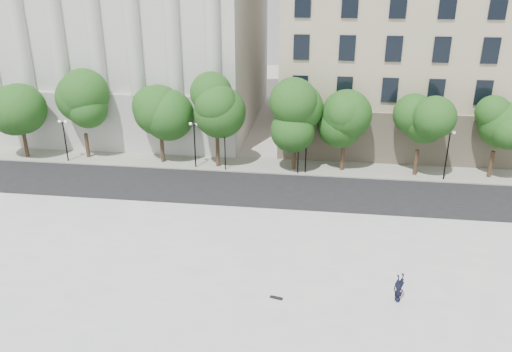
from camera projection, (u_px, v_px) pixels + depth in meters
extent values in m
plane|color=#AFACA5|center=(187.00, 335.00, 24.86)|extent=(160.00, 160.00, 0.00)
cube|color=silver|center=(201.00, 296.00, 27.53)|extent=(44.00, 22.00, 0.45)
cube|color=black|center=(244.00, 191.00, 41.39)|extent=(60.00, 8.00, 0.02)
cube|color=#A9A89C|center=(254.00, 165.00, 46.88)|extent=(60.00, 4.00, 0.12)
cube|color=beige|center=(127.00, 13.00, 58.10)|extent=(30.00, 26.00, 25.00)
cube|color=tan|center=(455.00, 36.00, 54.24)|extent=(36.00, 26.00, 21.00)
cylinder|color=black|center=(225.00, 153.00, 44.98)|extent=(0.10, 0.10, 3.50)
imported|color=black|center=(225.00, 130.00, 44.19)|extent=(0.60, 1.80, 0.71)
cylinder|color=black|center=(298.00, 156.00, 44.16)|extent=(0.10, 0.10, 3.50)
imported|color=black|center=(299.00, 133.00, 43.36)|extent=(0.98, 1.97, 0.78)
imported|color=black|center=(398.00, 297.00, 26.61)|extent=(1.32, 1.77, 0.46)
cube|color=black|center=(276.00, 298.00, 26.91)|extent=(0.73, 0.33, 0.07)
cylinder|color=#382619|center=(26.00, 145.00, 48.46)|extent=(0.36, 0.36, 2.60)
sphere|color=#1A4E16|center=(19.00, 109.00, 47.13)|extent=(4.46, 4.46, 4.46)
cylinder|color=#382619|center=(87.00, 146.00, 48.37)|extent=(0.36, 0.36, 2.49)
sphere|color=#1A4E16|center=(83.00, 112.00, 47.10)|extent=(4.04, 4.04, 4.04)
cylinder|color=#382619|center=(162.00, 150.00, 47.12)|extent=(0.36, 0.36, 2.59)
sphere|color=#1A4E16|center=(160.00, 114.00, 45.80)|extent=(4.01, 4.01, 4.01)
cylinder|color=#382619|center=(218.00, 152.00, 45.96)|extent=(0.36, 0.36, 3.01)
sphere|color=#1A4E16|center=(216.00, 108.00, 44.42)|extent=(4.43, 4.43, 4.43)
cylinder|color=#382619|center=(294.00, 156.00, 45.22)|extent=(0.36, 0.36, 2.84)
sphere|color=#1A4E16|center=(295.00, 114.00, 43.77)|extent=(3.63, 3.63, 3.63)
cylinder|color=#382619|center=(343.00, 156.00, 45.08)|extent=(0.36, 0.36, 2.89)
sphere|color=#1A4E16|center=(346.00, 114.00, 43.61)|extent=(3.87, 3.87, 3.87)
cylinder|color=#382619|center=(416.00, 163.00, 44.09)|extent=(0.36, 0.36, 2.42)
sphere|color=#1A4E16|center=(420.00, 127.00, 42.86)|extent=(4.19, 4.19, 4.19)
cylinder|color=#382619|center=(491.00, 165.00, 43.55)|extent=(0.36, 0.36, 2.50)
sphere|color=#1A4E16|center=(498.00, 127.00, 42.28)|extent=(3.41, 3.41, 3.41)
cylinder|color=black|center=(66.00, 142.00, 47.10)|extent=(0.12, 0.12, 3.89)
cube|color=black|center=(63.00, 123.00, 46.37)|extent=(0.60, 0.06, 0.06)
sphere|color=white|center=(59.00, 121.00, 46.37)|extent=(0.28, 0.28, 0.28)
sphere|color=white|center=(65.00, 122.00, 46.30)|extent=(0.28, 0.28, 0.28)
cylinder|color=black|center=(195.00, 147.00, 45.49)|extent=(0.12, 0.12, 4.15)
cube|color=black|center=(194.00, 125.00, 44.71)|extent=(0.60, 0.06, 0.06)
sphere|color=white|center=(191.00, 124.00, 44.71)|extent=(0.28, 0.28, 0.28)
sphere|color=white|center=(197.00, 124.00, 44.64)|extent=(0.28, 0.28, 0.28)
cylinder|color=black|center=(306.00, 151.00, 44.21)|extent=(0.12, 0.12, 4.27)
cube|color=black|center=(307.00, 128.00, 43.41)|extent=(0.60, 0.06, 0.06)
sphere|color=white|center=(304.00, 127.00, 43.41)|extent=(0.28, 0.28, 0.28)
sphere|color=white|center=(310.00, 127.00, 43.33)|extent=(0.28, 0.28, 0.28)
cylinder|color=black|center=(447.00, 157.00, 42.71)|extent=(0.12, 0.12, 4.26)
cube|color=black|center=(450.00, 134.00, 41.91)|extent=(0.60, 0.06, 0.06)
sphere|color=white|center=(447.00, 132.00, 41.91)|extent=(0.28, 0.28, 0.28)
sphere|color=white|center=(454.00, 133.00, 41.84)|extent=(0.28, 0.28, 0.28)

